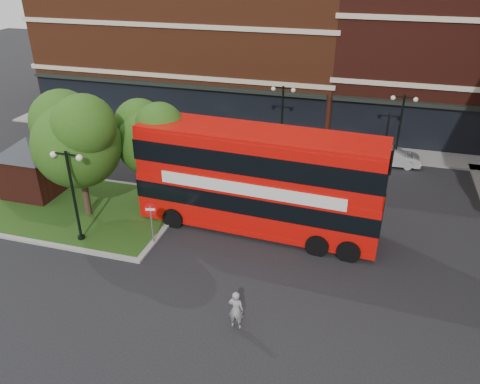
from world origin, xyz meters
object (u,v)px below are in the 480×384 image
(woman, at_px, (236,310))
(car_white, at_px, (390,156))
(car_silver, at_px, (188,135))
(bus, at_px, (258,175))

(woman, relative_size, car_white, 0.43)
(car_silver, xyz_separation_m, car_white, (15.01, 0.00, -0.04))
(woman, bearing_deg, car_white, -103.48)
(woman, xyz_separation_m, car_silver, (-9.21, 18.00, -0.17))
(car_silver, distance_m, car_white, 15.01)
(bus, relative_size, woman, 7.39)
(bus, xyz_separation_m, car_white, (6.83, 10.50, -2.51))
(car_white, bearing_deg, bus, 142.90)
(woman, relative_size, car_silver, 0.42)
(bus, height_order, woman, bus)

